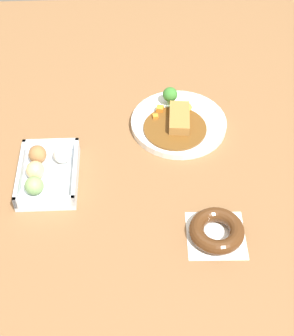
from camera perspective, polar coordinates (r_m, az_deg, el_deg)
ground_plane at (r=1.18m, az=-2.15°, el=-0.31°), size 1.60×1.60×0.00m
curry_plate at (r=1.28m, az=3.54°, el=5.26°), size 0.24×0.24×0.07m
donut_box at (r=1.17m, az=-11.35°, el=-0.41°), size 0.18×0.13×0.05m
chocolate_ring_donut at (r=1.06m, az=7.90°, el=-7.08°), size 0.13×0.13×0.03m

